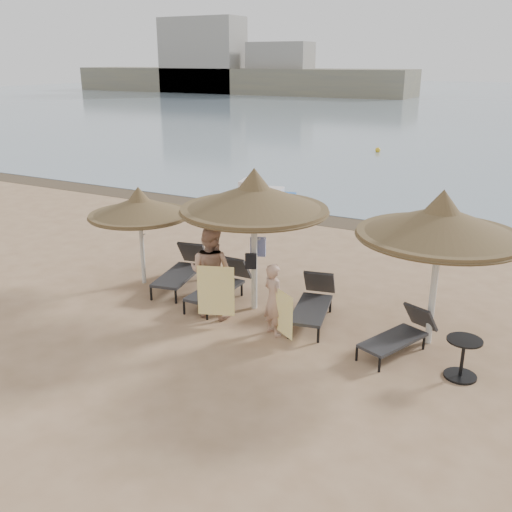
{
  "coord_description": "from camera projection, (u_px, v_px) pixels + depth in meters",
  "views": [
    {
      "loc": [
        5.6,
        -9.06,
        5.42
      ],
      "look_at": [
        0.12,
        1.2,
        1.4
      ],
      "focal_mm": 40.0,
      "sensor_mm": 36.0,
      "label": 1
    }
  ],
  "objects": [
    {
      "name": "person_right",
      "position": [
        274.0,
        294.0,
        11.6
      ],
      "size": [
        0.98,
        0.86,
        1.8
      ],
      "primitive_type": "imported",
      "rotation": [
        0.0,
        0.0,
        2.65
      ],
      "color": "tan",
      "rests_on": "ground"
    },
    {
      "name": "buoy_left",
      "position": [
        378.0,
        150.0,
        34.9
      ],
      "size": [
        0.32,
        0.32,
        0.32
      ],
      "primitive_type": "sphere",
      "color": "yellow",
      "rests_on": "ground"
    },
    {
      "name": "lounger_near_left",
      "position": [
        221.0,
        284.0,
        13.44
      ],
      "size": [
        0.69,
        2.04,
        0.91
      ],
      "rotation": [
        0.0,
        0.0,
        -0.01
      ],
      "color": "black",
      "rests_on": "ground"
    },
    {
      "name": "ground",
      "position": [
        223.0,
        335.0,
        11.82
      ],
      "size": [
        160.0,
        160.0,
        0.0
      ],
      "primitive_type": "plane",
      "color": "tan",
      "rests_on": "ground"
    },
    {
      "name": "wet_sand_strip",
      "position": [
        365.0,
        225.0,
        19.65
      ],
      "size": [
        200.0,
        1.6,
        0.01
      ],
      "primitive_type": "cube",
      "color": "brown",
      "rests_on": "ground"
    },
    {
      "name": "lounger_far_left",
      "position": [
        183.0,
        269.0,
        14.35
      ],
      "size": [
        1.1,
        2.22,
        0.95
      ],
      "rotation": [
        0.0,
        0.0,
        0.2
      ],
      "color": "black",
      "rests_on": "ground"
    },
    {
      "name": "towel_right",
      "position": [
        284.0,
        314.0,
        11.32
      ],
      "size": [
        0.56,
        0.37,
        0.92
      ],
      "rotation": [
        0.0,
        0.0,
        -0.57
      ],
      "color": "yellow",
      "rests_on": "ground"
    },
    {
      "name": "towel_left",
      "position": [
        216.0,
        291.0,
        12.07
      ],
      "size": [
        0.76,
        0.29,
        1.12
      ],
      "rotation": [
        0.0,
        0.0,
        0.35
      ],
      "color": "yellow",
      "rests_on": "ground"
    },
    {
      "name": "palapa_left",
      "position": [
        139.0,
        207.0,
        13.96
      ],
      "size": [
        2.52,
        2.52,
        2.5
      ],
      "rotation": [
        0.0,
        0.0,
        -0.05
      ],
      "color": "silver",
      "rests_on": "ground"
    },
    {
      "name": "pedal_boat",
      "position": [
        260.0,
        199.0,
        21.49
      ],
      "size": [
        2.7,
        1.92,
        1.14
      ],
      "rotation": [
        0.0,
        0.0,
        0.21
      ],
      "color": "blue",
      "rests_on": "ground"
    },
    {
      "name": "person_left",
      "position": [
        210.0,
        265.0,
        12.38
      ],
      "size": [
        1.15,
        0.8,
        2.39
      ],
      "primitive_type": "imported",
      "rotation": [
        0.0,
        0.0,
        3.22
      ],
      "color": "tan",
      "rests_on": "ground"
    },
    {
      "name": "side_table",
      "position": [
        462.0,
        360.0,
        10.15
      ],
      "size": [
        0.62,
        0.62,
        0.75
      ],
      "rotation": [
        0.0,
        0.0,
        0.42
      ],
      "color": "black",
      "rests_on": "ground"
    },
    {
      "name": "far_shore",
      "position": [
        347.0,
        77.0,
        86.92
      ],
      "size": [
        150.0,
        54.8,
        12.0
      ],
      "color": "#786F53",
      "rests_on": "ground"
    },
    {
      "name": "bag_dark",
      "position": [
        251.0,
        261.0,
        12.6
      ],
      "size": [
        0.26,
        0.18,
        0.35
      ],
      "rotation": [
        0.0,
        0.0,
        0.43
      ],
      "color": "black",
      "rests_on": "ground"
    },
    {
      "name": "lounger_far_right",
      "position": [
        401.0,
        333.0,
        11.1
      ],
      "size": [
        1.24,
        1.9,
        0.81
      ],
      "rotation": [
        0.0,
        0.0,
        -0.39
      ],
      "color": "black",
      "rests_on": "ground"
    },
    {
      "name": "lounger_near_right",
      "position": [
        314.0,
        301.0,
        12.46
      ],
      "size": [
        1.08,
        2.13,
        0.91
      ],
      "rotation": [
        0.0,
        0.0,
        0.21
      ],
      "color": "black",
      "rests_on": "ground"
    },
    {
      "name": "palapa_right",
      "position": [
        441.0,
        223.0,
        10.71
      ],
      "size": [
        3.18,
        3.18,
        3.15
      ],
      "rotation": [
        0.0,
        0.0,
        0.19
      ],
      "color": "silver",
      "rests_on": "ground"
    },
    {
      "name": "palapa_center",
      "position": [
        254.0,
        198.0,
        12.28
      ],
      "size": [
        3.27,
        3.27,
        3.24
      ],
      "rotation": [
        0.0,
        0.0,
        -0.41
      ],
      "color": "silver",
      "rests_on": "ground"
    },
    {
      "name": "bag_patterned",
      "position": [
        258.0,
        247.0,
        12.81
      ],
      "size": [
        0.36,
        0.23,
        0.43
      ],
      "rotation": [
        0.0,
        0.0,
        0.35
      ],
      "color": "silver",
      "rests_on": "ground"
    }
  ]
}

